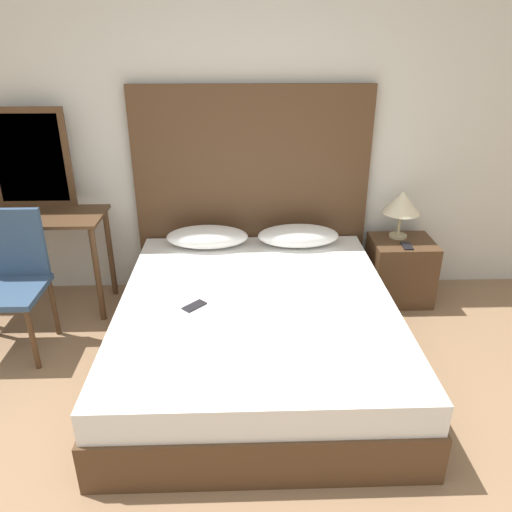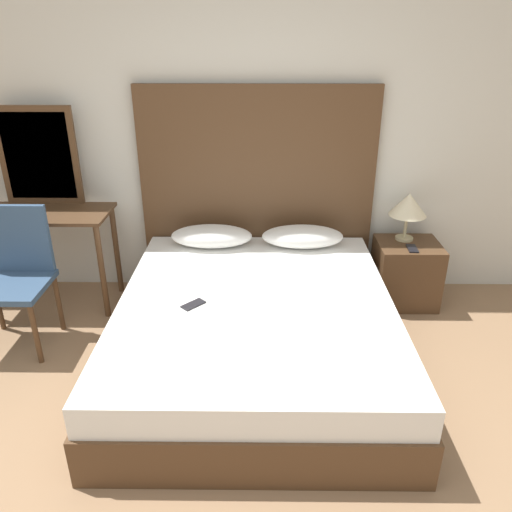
% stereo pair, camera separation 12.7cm
% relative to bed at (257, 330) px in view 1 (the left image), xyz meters
% --- Properties ---
extents(wall_back, '(10.00, 0.06, 2.70)m').
position_rel_bed_xyz_m(wall_back, '(-0.11, 1.14, 1.12)').
color(wall_back, silver).
rests_on(wall_back, ground_plane).
extents(bed, '(1.75, 2.08, 0.47)m').
position_rel_bed_xyz_m(bed, '(0.00, 0.00, 0.00)').
color(bed, '#4C331E').
rests_on(bed, ground_plane).
extents(headboard, '(1.84, 0.05, 1.66)m').
position_rel_bed_xyz_m(headboard, '(0.00, 1.06, 0.60)').
color(headboard, '#4C331E').
rests_on(headboard, ground_plane).
extents(pillow_left, '(0.63, 0.30, 0.16)m').
position_rel_bed_xyz_m(pillow_left, '(-0.35, 0.84, 0.32)').
color(pillow_left, white).
rests_on(pillow_left, bed).
extents(pillow_right, '(0.63, 0.30, 0.16)m').
position_rel_bed_xyz_m(pillow_right, '(0.35, 0.84, 0.32)').
color(pillow_right, white).
rests_on(pillow_right, bed).
extents(phone_on_bed, '(0.15, 0.16, 0.01)m').
position_rel_bed_xyz_m(phone_on_bed, '(-0.39, -0.08, 0.24)').
color(phone_on_bed, '#232328').
rests_on(phone_on_bed, bed).
extents(nightstand, '(0.48, 0.42, 0.51)m').
position_rel_bed_xyz_m(nightstand, '(1.18, 0.81, 0.02)').
color(nightstand, '#4C331E').
rests_on(nightstand, ground_plane).
extents(table_lamp, '(0.29, 0.29, 0.38)m').
position_rel_bed_xyz_m(table_lamp, '(1.16, 0.89, 0.56)').
color(table_lamp, tan).
rests_on(table_lamp, nightstand).
extents(phone_on_nightstand, '(0.08, 0.15, 0.01)m').
position_rel_bed_xyz_m(phone_on_nightstand, '(1.17, 0.70, 0.28)').
color(phone_on_nightstand, black).
rests_on(phone_on_nightstand, nightstand).
extents(vanity_desk, '(1.09, 0.48, 0.77)m').
position_rel_bed_xyz_m(vanity_desk, '(-1.65, 0.76, 0.41)').
color(vanity_desk, '#4C331E').
rests_on(vanity_desk, ground_plane).
extents(vanity_mirror, '(0.60, 0.03, 0.74)m').
position_rel_bed_xyz_m(vanity_mirror, '(-1.65, 0.97, 0.91)').
color(vanity_mirror, '#4C331E').
rests_on(vanity_mirror, vanity_desk).
extents(chair, '(0.50, 0.46, 0.96)m').
position_rel_bed_xyz_m(chair, '(-1.65, 0.26, 0.31)').
color(chair, '#334C6B').
rests_on(chair, ground_plane).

